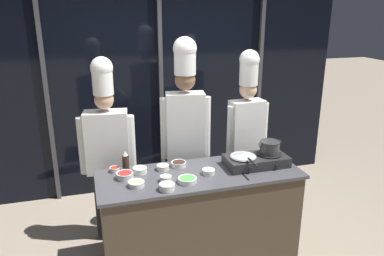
% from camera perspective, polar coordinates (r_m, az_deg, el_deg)
% --- Properties ---
extents(window_wall_back, '(4.81, 0.09, 2.70)m').
position_cam_1_polar(window_wall_back, '(4.81, -4.82, 6.19)').
color(window_wall_back, black).
rests_on(window_wall_back, ground_plane).
extents(demo_counter, '(1.84, 0.67, 0.90)m').
position_cam_1_polar(demo_counter, '(3.62, 1.15, -13.35)').
color(demo_counter, '#4C3D2D').
rests_on(demo_counter, ground_plane).
extents(portable_stove, '(0.58, 0.32, 0.11)m').
position_cam_1_polar(portable_stove, '(3.59, 9.73, -4.88)').
color(portable_stove, '#28282B').
rests_on(portable_stove, demo_counter).
extents(frying_pan, '(0.25, 0.42, 0.04)m').
position_cam_1_polar(frying_pan, '(3.50, 7.84, -4.08)').
color(frying_pan, '#ADAFB5').
rests_on(frying_pan, portable_stove).
extents(stock_pot, '(0.21, 0.19, 0.12)m').
position_cam_1_polar(stock_pot, '(3.60, 11.76, -2.85)').
color(stock_pot, '#333335').
rests_on(stock_pot, portable_stove).
extents(squeeze_bottle_soy, '(0.06, 0.06, 0.19)m').
position_cam_1_polar(squeeze_bottle_soy, '(3.46, -10.09, -5.05)').
color(squeeze_bottle_soy, '#332319').
rests_on(squeeze_bottle_soy, demo_counter).
extents(prep_bowl_chicken, '(0.13, 0.13, 0.05)m').
position_cam_1_polar(prep_bowl_chicken, '(3.43, -7.94, -6.32)').
color(prep_bowl_chicken, white).
rests_on(prep_bowl_chicken, demo_counter).
extents(prep_bowl_scallions, '(0.16, 0.16, 0.05)m').
position_cam_1_polar(prep_bowl_scallions, '(3.22, -0.72, -7.87)').
color(prep_bowl_scallions, white).
rests_on(prep_bowl_scallions, demo_counter).
extents(prep_bowl_soy_glaze, '(0.14, 0.14, 0.05)m').
position_cam_1_polar(prep_bowl_soy_glaze, '(3.53, -2.04, -5.46)').
color(prep_bowl_soy_glaze, white).
rests_on(prep_bowl_soy_glaze, demo_counter).
extents(prep_bowl_bell_pepper, '(0.15, 0.15, 0.06)m').
position_cam_1_polar(prep_bowl_bell_pepper, '(3.34, -10.20, -7.08)').
color(prep_bowl_bell_pepper, white).
rests_on(prep_bowl_bell_pepper, demo_counter).
extents(prep_bowl_chili_flakes, '(0.09, 0.09, 0.04)m').
position_cam_1_polar(prep_bowl_chili_flakes, '(3.49, -11.68, -6.15)').
color(prep_bowl_chili_flakes, white).
rests_on(prep_bowl_chili_flakes, demo_counter).
extents(prep_bowl_rice, '(0.11, 0.11, 0.05)m').
position_cam_1_polar(prep_bowl_rice, '(3.37, 2.52, -6.61)').
color(prep_bowl_rice, white).
rests_on(prep_bowl_rice, demo_counter).
extents(prep_bowl_ginger, '(0.14, 0.14, 0.04)m').
position_cam_1_polar(prep_bowl_ginger, '(3.19, -8.50, -8.36)').
color(prep_bowl_ginger, white).
rests_on(prep_bowl_ginger, demo_counter).
extents(prep_bowl_shrimp, '(0.10, 0.10, 0.05)m').
position_cam_1_polar(prep_bowl_shrimp, '(3.24, -4.02, -7.65)').
color(prep_bowl_shrimp, white).
rests_on(prep_bowl_shrimp, demo_counter).
extents(prep_bowl_onion, '(0.13, 0.13, 0.06)m').
position_cam_1_polar(prep_bowl_onion, '(3.10, -3.84, -8.88)').
color(prep_bowl_onion, white).
rests_on(prep_bowl_onion, demo_counter).
extents(prep_bowl_bean_sprouts, '(0.11, 0.11, 0.05)m').
position_cam_1_polar(prep_bowl_bean_sprouts, '(3.47, -4.47, -5.95)').
color(prep_bowl_bean_sprouts, white).
rests_on(prep_bowl_bean_sprouts, demo_counter).
extents(chef_head, '(0.54, 0.27, 1.90)m').
position_cam_1_polar(chef_head, '(3.74, -12.82, -1.81)').
color(chef_head, '#232326').
rests_on(chef_head, ground_plane).
extents(chef_sous, '(0.50, 0.26, 2.07)m').
position_cam_1_polar(chef_sous, '(3.76, -1.03, 1.31)').
color(chef_sous, '#232326').
rests_on(chef_sous, ground_plane).
extents(chef_line, '(0.48, 0.22, 1.92)m').
position_cam_1_polar(chef_line, '(4.05, 8.31, 0.73)').
color(chef_line, '#2D3856').
rests_on(chef_line, ground_plane).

